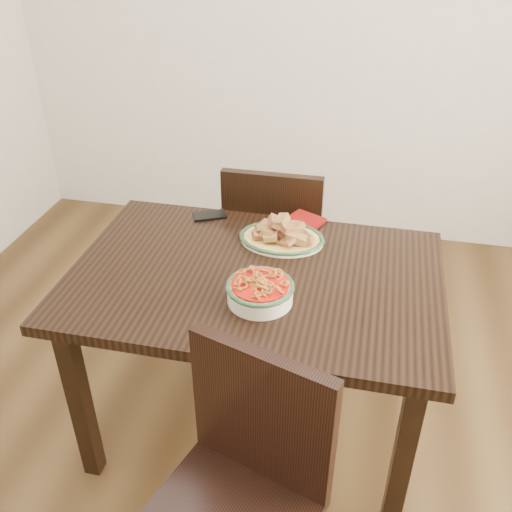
% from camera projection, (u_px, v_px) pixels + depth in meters
% --- Properties ---
extents(floor, '(3.50, 3.50, 0.00)m').
position_uv_depth(floor, '(243.00, 436.00, 2.29)').
color(floor, '#3C2813').
rests_on(floor, ground).
extents(wall_back, '(3.50, 0.10, 2.60)m').
position_uv_depth(wall_back, '(318.00, 12.00, 3.02)').
color(wall_back, silver).
rests_on(wall_back, ground).
extents(dining_table, '(1.26, 0.84, 0.75)m').
position_uv_depth(dining_table, '(255.00, 296.00, 1.98)').
color(dining_table, black).
rests_on(dining_table, ground).
extents(chair_far, '(0.42, 0.42, 0.89)m').
position_uv_depth(chair_far, '(275.00, 243.00, 2.58)').
color(chair_far, black).
rests_on(chair_far, ground).
extents(chair_near, '(0.53, 0.53, 0.89)m').
position_uv_depth(chair_near, '(241.00, 485.00, 1.53)').
color(chair_near, black).
rests_on(chair_near, ground).
extents(fish_plate, '(0.31, 0.24, 0.11)m').
position_uv_depth(fish_plate, '(282.00, 231.00, 2.09)').
color(fish_plate, '#F4EBCE').
rests_on(fish_plate, dining_table).
extents(noodle_bowl, '(0.22, 0.22, 0.08)m').
position_uv_depth(noodle_bowl, '(260.00, 289.00, 1.78)').
color(noodle_bowl, '#F3E8CD').
rests_on(noodle_bowl, dining_table).
extents(smartphone, '(0.15, 0.12, 0.01)m').
position_uv_depth(smartphone, '(210.00, 215.00, 2.27)').
color(smartphone, black).
rests_on(smartphone, dining_table).
extents(napkin, '(0.17, 0.16, 0.01)m').
position_uv_depth(napkin, '(305.00, 220.00, 2.23)').
color(napkin, maroon).
rests_on(napkin, dining_table).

